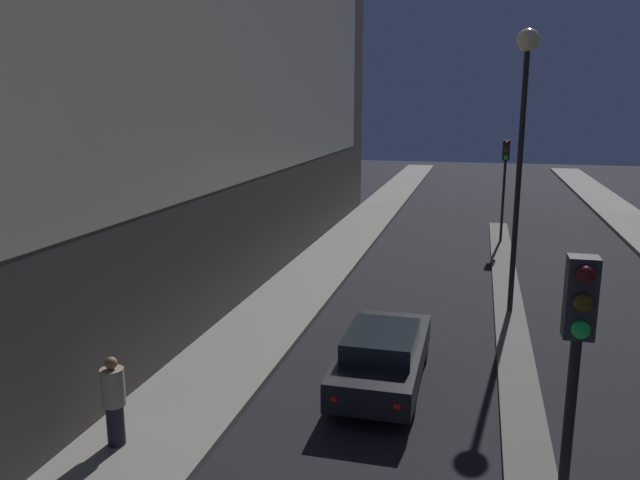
% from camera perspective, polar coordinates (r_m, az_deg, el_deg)
% --- Properties ---
extents(median_strip, '(0.89, 28.41, 0.13)m').
position_cam_1_polar(median_strip, '(20.39, 16.87, -5.93)').
color(median_strip, '#66605B').
rests_on(median_strip, ground).
extents(traffic_light_near, '(0.32, 0.42, 4.57)m').
position_cam_1_polar(traffic_light_near, '(7.48, 22.26, -10.54)').
color(traffic_light_near, black).
rests_on(traffic_light_near, median_strip).
extents(traffic_light_mid, '(0.32, 0.42, 4.57)m').
position_cam_1_polar(traffic_light_mid, '(29.26, 16.56, 6.37)').
color(traffic_light_mid, black).
rests_on(traffic_light_mid, median_strip).
extents(street_lamp, '(0.63, 0.63, 8.19)m').
position_cam_1_polar(street_lamp, '(18.93, 18.12, 11.61)').
color(street_lamp, black).
rests_on(street_lamp, median_strip).
extents(car_left_lane, '(1.76, 4.67, 1.40)m').
position_cam_1_polar(car_left_lane, '(14.38, 5.77, -10.41)').
color(car_left_lane, black).
rests_on(car_left_lane, ground).
extents(pedestrian_on_left_sidewalk, '(0.42, 0.42, 1.70)m').
position_cam_1_polar(pedestrian_on_left_sidewalk, '(12.19, -18.33, -13.69)').
color(pedestrian_on_left_sidewalk, black).
rests_on(pedestrian_on_left_sidewalk, sidewalk_left).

